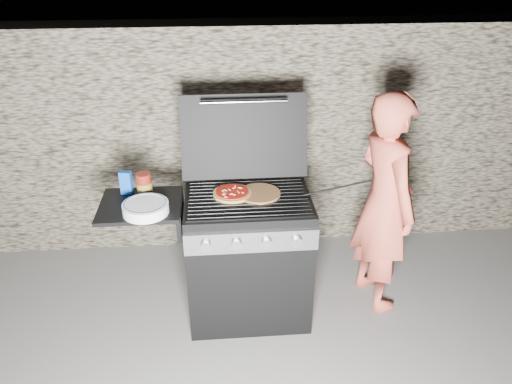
{
  "coord_description": "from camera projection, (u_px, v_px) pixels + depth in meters",
  "views": [
    {
      "loc": [
        -0.18,
        -2.73,
        2.42
      ],
      "look_at": [
        0.05,
        0.0,
        0.95
      ],
      "focal_mm": 35.0,
      "sensor_mm": 36.0,
      "label": 1
    }
  ],
  "objects": [
    {
      "name": "pizza_topped",
      "position": [
        232.0,
        193.0,
        3.16
      ],
      "size": [
        0.25,
        0.25,
        0.03
      ],
      "primitive_type": null,
      "rotation": [
        0.0,
        0.0,
        -0.01
      ],
      "color": "gold",
      "rests_on": "gas_grill"
    },
    {
      "name": "plate_stack",
      "position": [
        146.0,
        208.0,
        2.97
      ],
      "size": [
        0.36,
        0.36,
        0.06
      ],
      "primitive_type": "cylinder",
      "rotation": [
        0.0,
        0.0,
        0.42
      ],
      "color": "white",
      "rests_on": "gas_grill"
    },
    {
      "name": "ground",
      "position": [
        249.0,
        309.0,
        3.56
      ],
      "size": [
        50.0,
        50.0,
        0.0
      ],
      "primitive_type": "plane",
      "color": "slate"
    },
    {
      "name": "pizza_plain",
      "position": [
        259.0,
        193.0,
        3.16
      ],
      "size": [
        0.31,
        0.31,
        0.01
      ],
      "primitive_type": "cylinder",
      "rotation": [
        0.0,
        0.0,
        0.17
      ],
      "color": "#BA844B",
      "rests_on": "gas_grill"
    },
    {
      "name": "stone_wall",
      "position": [
        239.0,
        137.0,
        4.06
      ],
      "size": [
        8.0,
        0.35,
        1.8
      ],
      "primitive_type": "cube",
      "color": "gray",
      "rests_on": "ground"
    },
    {
      "name": "gas_grill",
      "position": [
        211.0,
        259.0,
        3.33
      ],
      "size": [
        1.34,
        0.79,
        0.91
      ],
      "primitive_type": null,
      "color": "black",
      "rests_on": "ground"
    },
    {
      "name": "sauce_jar",
      "position": [
        144.0,
        184.0,
        3.15
      ],
      "size": [
        0.11,
        0.11,
        0.15
      ],
      "primitive_type": "cylinder",
      "rotation": [
        0.0,
        0.0,
        -0.25
      ],
      "color": "maroon",
      "rests_on": "gas_grill"
    },
    {
      "name": "blue_carton",
      "position": [
        126.0,
        183.0,
        3.16
      ],
      "size": [
        0.08,
        0.05,
        0.15
      ],
      "primitive_type": "cube",
      "rotation": [
        0.0,
        0.0,
        -0.18
      ],
      "color": "#104AB8",
      "rests_on": "gas_grill"
    },
    {
      "name": "tongs",
      "position": [
        337.0,
        188.0,
        3.15
      ],
      "size": [
        0.45,
        0.03,
        0.09
      ],
      "primitive_type": "cylinder",
      "rotation": [
        0.0,
        1.4,
        0.04
      ],
      "color": "black",
      "rests_on": "gas_grill"
    },
    {
      "name": "person",
      "position": [
        384.0,
        204.0,
        3.33
      ],
      "size": [
        0.49,
        0.64,
        1.55
      ],
      "primitive_type": "imported",
      "rotation": [
        0.0,
        0.0,
        1.81
      ],
      "color": "#DE5944",
      "rests_on": "ground"
    }
  ]
}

